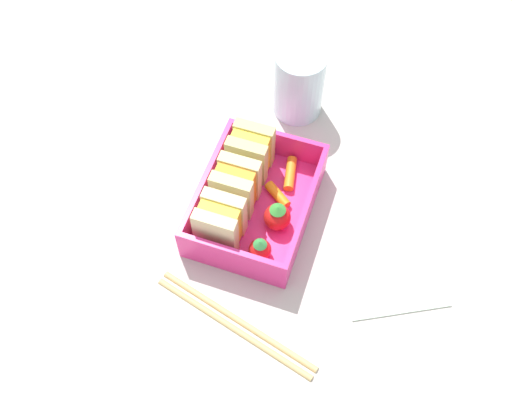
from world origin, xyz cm
name	(u,v)px	position (x,y,z in cm)	size (l,w,h in cm)	color
ground_plane	(256,215)	(0.00, 0.00, -1.00)	(120.00, 120.00, 2.00)	beige
bento_tray	(256,208)	(0.00, 0.00, 0.60)	(16.81, 12.49, 1.20)	#E72D83
bento_rim	(256,197)	(0.00, 0.00, 3.15)	(16.81, 12.49, 3.90)	#E72D83
sandwich_left	(220,222)	(-5.00, 2.41, 4.29)	(4.18, 4.81, 6.17)	beige
sandwich_center_left	(236,186)	(0.00, 2.41, 4.29)	(4.18, 4.81, 6.17)	beige
sandwich_center	(250,152)	(5.00, 2.41, 4.29)	(4.18, 4.81, 6.17)	#D2C57C
strawberry_left	(260,249)	(-5.88, -2.47, 2.58)	(2.52, 2.52, 3.12)	red
strawberry_far_left	(277,216)	(-1.50, -3.04, 2.86)	(3.08, 3.08, 3.68)	red
carrot_stick_left	(278,195)	(1.89, -2.03, 1.79)	(1.17, 1.17, 3.61)	orange
carrot_stick_far_left	(290,174)	(5.24, -2.55, 1.80)	(1.20, 1.20, 4.39)	orange
chopstick_pair	(235,323)	(-13.85, -2.41, 0.35)	(6.46, 19.22, 0.70)	tan
drinking_glass	(302,84)	(16.80, -0.43, 4.67)	(6.37, 6.37, 9.34)	silver
folded_napkin	(389,268)	(-2.26, -16.43, 0.20)	(10.76, 10.99, 0.40)	silver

